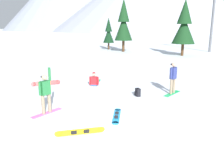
% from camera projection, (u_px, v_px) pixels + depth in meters
% --- Properties ---
extents(ground_plane, '(800.00, 800.00, 0.00)m').
position_uv_depth(ground_plane, '(96.00, 111.00, 9.78)').
color(ground_plane, silver).
extents(snowboarder_foreground, '(0.93, 1.43, 2.03)m').
position_uv_depth(snowboarder_foreground, '(46.00, 92.00, 9.31)').
color(snowboarder_foreground, pink).
rests_on(snowboarder_foreground, ground_plane).
extents(snowboarder_midground, '(1.01, 1.43, 1.81)m').
position_uv_depth(snowboarder_midground, '(173.00, 77.00, 12.11)').
color(snowboarder_midground, '#19B259').
rests_on(snowboarder_midground, ground_plane).
extents(snowboarder_background, '(0.63, 1.80, 0.92)m').
position_uv_depth(snowboarder_background, '(95.00, 80.00, 14.10)').
color(snowboarder_background, '#335184').
rests_on(snowboarder_background, ground_plane).
extents(loose_snowboard_near_left, '(1.64, 1.10, 0.29)m').
position_uv_depth(loose_snowboard_near_left, '(46.00, 83.00, 14.11)').
color(loose_snowboard_near_left, red).
rests_on(loose_snowboard_near_left, ground_plane).
extents(loose_snowboard_far_spare, '(1.67, 0.86, 0.27)m').
position_uv_depth(loose_snowboard_far_spare, '(80.00, 132.00, 7.54)').
color(loose_snowboard_far_spare, yellow).
rests_on(loose_snowboard_far_spare, ground_plane).
extents(loose_snowboard_near_right, '(0.47, 1.74, 0.09)m').
position_uv_depth(loose_snowboard_near_right, '(117.00, 116.00, 9.21)').
color(loose_snowboard_near_right, '#1E8CD8').
rests_on(loose_snowboard_near_right, ground_plane).
extents(backpack_black, '(0.36, 0.38, 0.47)m').
position_uv_depth(backpack_black, '(138.00, 92.00, 11.84)').
color(backpack_black, black).
rests_on(backpack_black, ground_plane).
extents(pine_tree_tall, '(2.96, 2.96, 7.30)m').
position_uv_depth(pine_tree_tall, '(184.00, 25.00, 27.90)').
color(pine_tree_tall, '#472D19').
rests_on(pine_tree_tall, ground_plane).
extents(pine_tree_short, '(1.84, 1.84, 5.29)m').
position_uv_depth(pine_tree_short, '(109.00, 32.00, 36.13)').
color(pine_tree_short, '#472D19').
rests_on(pine_tree_short, ground_plane).
extents(pine_tree_slender, '(2.73, 2.73, 7.95)m').
position_uv_depth(pine_tree_slender, '(124.00, 23.00, 32.55)').
color(pine_tree_slender, '#472D19').
rests_on(pine_tree_slender, ground_plane).
extents(ski_lift_tower, '(3.46, 0.36, 10.38)m').
position_uv_depth(ski_lift_tower, '(213.00, 12.00, 31.99)').
color(ski_lift_tower, '#595B60').
rests_on(ski_lift_tower, ground_plane).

